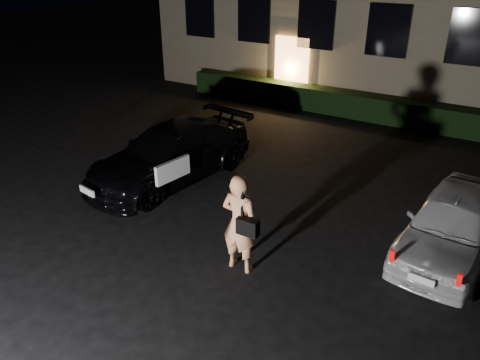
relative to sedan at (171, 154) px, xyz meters
The scene contains 5 objects.
ground 4.33m from the sedan, 45.14° to the right, with size 80.00×80.00×0.00m, color black.
hedge 8.06m from the sedan, 68.03° to the left, with size 15.00×0.70×0.85m, color black.
sedan is the anchor object (origin of this frame).
hatch 6.80m from the sedan, ahead, with size 1.84×3.95×1.31m.
man 4.28m from the sedan, 33.32° to the right, with size 0.81×0.48×1.95m.
Camera 1 is at (4.37, -5.45, 5.40)m, focal length 35.00 mm.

